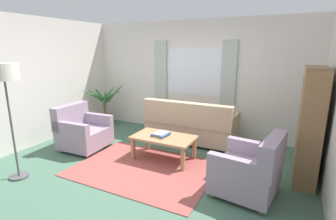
% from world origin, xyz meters
% --- Properties ---
extents(ground_plane, '(6.24, 6.24, 0.00)m').
position_xyz_m(ground_plane, '(0.00, 0.00, 0.00)').
color(ground_plane, '#476B56').
extents(wall_back, '(5.32, 0.12, 2.60)m').
position_xyz_m(wall_back, '(0.00, 2.26, 1.30)').
color(wall_back, silver).
rests_on(wall_back, ground_plane).
extents(wall_left, '(0.12, 4.40, 2.60)m').
position_xyz_m(wall_left, '(-2.66, 0.00, 1.30)').
color(wall_left, silver).
rests_on(wall_left, ground_plane).
extents(window_with_curtains, '(1.98, 0.07, 1.40)m').
position_xyz_m(window_with_curtains, '(0.00, 2.18, 1.45)').
color(window_with_curtains, white).
extents(area_rug, '(2.28, 1.65, 0.01)m').
position_xyz_m(area_rug, '(0.00, 0.00, 0.01)').
color(area_rug, '#9E4C47').
rests_on(area_rug, ground_plane).
extents(couch, '(1.90, 0.82, 0.92)m').
position_xyz_m(couch, '(0.21, 1.54, 0.37)').
color(couch, tan).
rests_on(couch, ground_plane).
extents(armchair_left, '(0.86, 0.88, 0.88)m').
position_xyz_m(armchair_left, '(-1.59, 0.24, 0.35)').
color(armchair_left, '#998499').
rests_on(armchair_left, ground_plane).
extents(armchair_right, '(0.92, 0.94, 0.88)m').
position_xyz_m(armchair_right, '(1.70, 0.04, 0.35)').
color(armchair_right, '#998499').
rests_on(armchair_right, ground_plane).
extents(coffee_table, '(1.10, 0.64, 0.44)m').
position_xyz_m(coffee_table, '(0.12, 0.50, 0.38)').
color(coffee_table, '#A87F56').
rests_on(coffee_table, ground_plane).
extents(book_stack_on_table, '(0.28, 0.34, 0.06)m').
position_xyz_m(book_stack_on_table, '(0.06, 0.51, 0.47)').
color(book_stack_on_table, gold).
rests_on(book_stack_on_table, coffee_table).
extents(potted_plant, '(1.22, 1.23, 1.12)m').
position_xyz_m(potted_plant, '(-2.20, 1.65, 0.49)').
color(potted_plant, '#9E6B4C').
rests_on(potted_plant, ground_plane).
extents(bookshelf, '(0.30, 0.94, 1.72)m').
position_xyz_m(bookshelf, '(2.35, 0.85, 0.78)').
color(bookshelf, olive).
rests_on(bookshelf, ground_plane).
extents(standing_lamp, '(0.40, 0.40, 1.77)m').
position_xyz_m(standing_lamp, '(-1.61, -1.11, 1.53)').
color(standing_lamp, '#4C4C51').
rests_on(standing_lamp, ground_plane).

